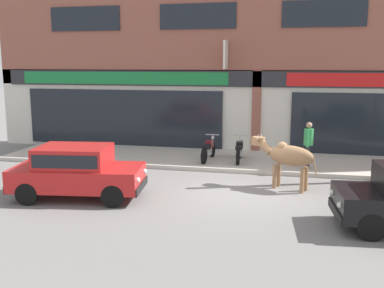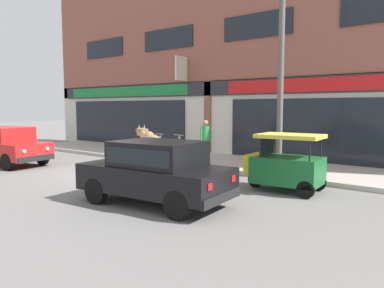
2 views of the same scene
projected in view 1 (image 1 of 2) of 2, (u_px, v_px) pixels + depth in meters
name	position (u px, v px, depth m)	size (l,w,h in m)	color
ground_plane	(239.00, 192.00, 13.01)	(90.00, 90.00, 0.00)	slate
sidewalk	(252.00, 161.00, 16.79)	(19.00, 3.51, 0.14)	#B7AFA3
shop_building	(259.00, 45.00, 17.95)	(23.00, 1.40, 9.22)	#8E5142
cow	(288.00, 156.00, 13.17)	(2.00, 1.15, 1.61)	#936B47
car_0	(77.00, 169.00, 12.32)	(3.75, 2.05, 1.46)	black
motorcycle_0	(208.00, 150.00, 16.56)	(0.52, 1.81, 0.88)	black
motorcycle_1	(239.00, 151.00, 16.40)	(0.52, 1.81, 0.88)	black
pedestrian	(308.00, 140.00, 15.08)	(0.32, 0.49, 1.60)	#2D2D33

